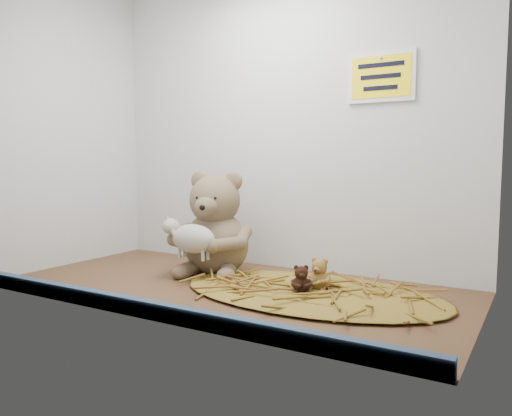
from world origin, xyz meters
The scene contains 8 objects.
alcove_shell centered at (0.00, 9.00, 45.00)cm, with size 120.40×60.20×90.40cm.
front_rail centered at (0.00, -28.80, 1.80)cm, with size 119.28×2.20×3.60cm, color #334761.
straw_bed centered at (21.10, 4.66, 0.66)cm, with size 67.80×39.37×1.31cm, color brown.
main_teddy centered at (-12.78, 13.05, 14.84)cm, with size 23.93×25.26×29.68cm, color #79684B, non-canonical shape.
toy_lamb centered at (-12.78, 2.41, 11.46)cm, with size 17.26×10.53×11.15cm, color #B2B0A0, non-canonical shape.
mini_teddy_tan centered at (22.43, 7.09, 5.23)cm, with size 6.31×6.67×7.83cm, color olive, non-canonical shape.
mini_teddy_brown centered at (19.78, 2.22, 4.65)cm, with size 5.38×5.68×6.67cm, color black, non-canonical shape.
wall_sign centered at (30.00, 29.40, 55.00)cm, with size 16.00×1.20×11.00cm, color yellow.
Camera 1 is at (70.16, -104.68, 32.45)cm, focal length 35.00 mm.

